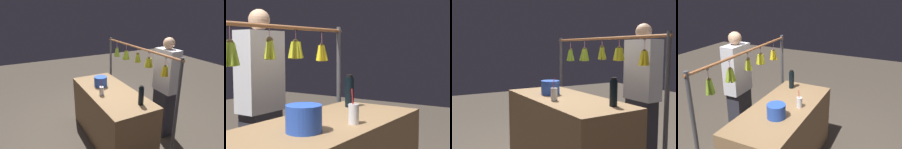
{
  "view_description": "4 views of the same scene",
  "coord_description": "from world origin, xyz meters",
  "views": [
    {
      "loc": [
        -2.64,
        1.32,
        2.17
      ],
      "look_at": [
        -0.06,
        0.0,
        1.19
      ],
      "focal_mm": 31.4,
      "sensor_mm": 36.0,
      "label": 1
    },
    {
      "loc": [
        1.82,
        1.33,
        1.41
      ],
      "look_at": [
        -0.2,
        0.0,
        1.21
      ],
      "focal_mm": 53.98,
      "sensor_mm": 36.0,
      "label": 2
    },
    {
      "loc": [
        -2.56,
        1.53,
        1.45
      ],
      "look_at": [
        0.03,
        0.0,
        1.15
      ],
      "focal_mm": 42.82,
      "sensor_mm": 36.0,
      "label": 3
    },
    {
      "loc": [
        2.53,
        1.31,
        2.36
      ],
      "look_at": [
        -0.23,
        0.0,
        1.26
      ],
      "focal_mm": 40.15,
      "sensor_mm": 36.0,
      "label": 4
    }
  ],
  "objects": [
    {
      "name": "blue_bucket",
      "position": [
        0.26,
        0.05,
        0.97
      ],
      "size": [
        0.22,
        0.22,
        0.17
      ],
      "primitive_type": "cylinder",
      "color": "blue",
      "rests_on": "market_counter"
    },
    {
      "name": "drink_cup",
      "position": [
        -0.09,
        0.2,
        0.96
      ],
      "size": [
        0.07,
        0.07,
        0.24
      ],
      "color": "silver",
      "rests_on": "market_counter"
    },
    {
      "name": "display_rack",
      "position": [
        0.01,
        -0.5,
        1.16
      ],
      "size": [
        2.0,
        0.13,
        1.6
      ],
      "color": "#4C4C51",
      "rests_on": "ground"
    },
    {
      "name": "water_bottle",
      "position": [
        -0.62,
        -0.16,
        1.02
      ],
      "size": [
        0.08,
        0.08,
        0.28
      ],
      "color": "black",
      "rests_on": "market_counter"
    },
    {
      "name": "vendor_person",
      "position": [
        -0.3,
        -0.9,
        0.86
      ],
      "size": [
        0.41,
        0.22,
        1.74
      ],
      "color": "#2D2D38",
      "rests_on": "ground"
    }
  ]
}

